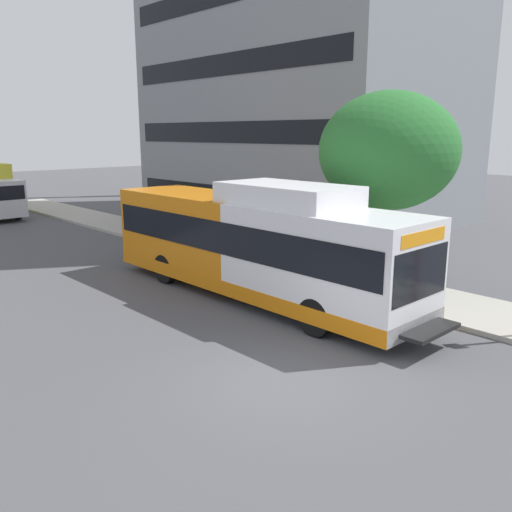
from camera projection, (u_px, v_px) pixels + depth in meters
ground_plane at (101, 297)px, 16.93m from camera, size 120.00×120.00×0.00m
sidewalk_curb at (297, 269)px, 20.14m from camera, size 3.00×56.00×0.14m
transit_bus at (254, 244)px, 16.57m from camera, size 2.58×12.25×3.65m
street_tree_near_stop at (388, 151)px, 17.35m from camera, size 4.50×4.50×6.26m
lattice_comm_tower at (176, 104)px, 43.36m from camera, size 1.10×1.10×22.68m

